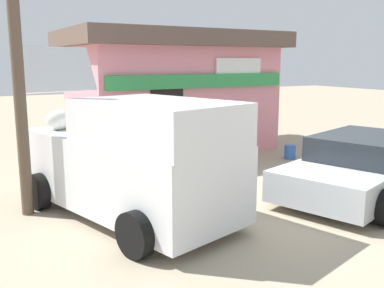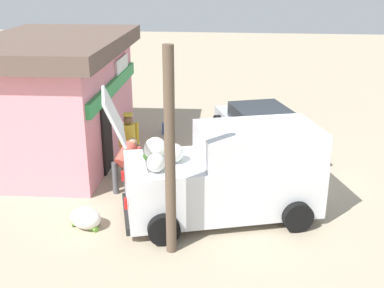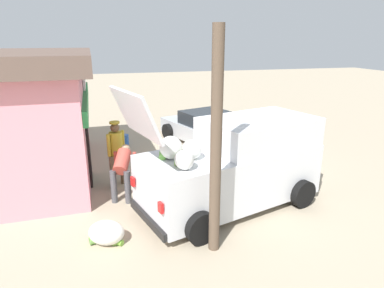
# 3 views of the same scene
# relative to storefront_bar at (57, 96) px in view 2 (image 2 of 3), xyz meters

# --- Properties ---
(ground_plane) EXTENTS (60.00, 60.00, 0.00)m
(ground_plane) POSITION_rel_storefront_bar_xyz_m (-0.59, -5.63, -1.79)
(ground_plane) COLOR tan
(storefront_bar) EXTENTS (6.26, 4.03, 3.46)m
(storefront_bar) POSITION_rel_storefront_bar_xyz_m (0.00, 0.00, 0.00)
(storefront_bar) COLOR pink
(storefront_bar) RESTS_ON ground_plane
(delivery_van) EXTENTS (2.99, 4.81, 2.91)m
(delivery_van) POSITION_rel_storefront_bar_xyz_m (-3.17, -5.00, -0.78)
(delivery_van) COLOR silver
(delivery_van) RESTS_ON ground_plane
(parked_sedan) EXTENTS (4.84, 3.23, 1.19)m
(parked_sedan) POSITION_rel_storefront_bar_xyz_m (1.39, -5.91, -1.22)
(parked_sedan) COLOR #B2B7BC
(parked_sedan) RESTS_ON ground_plane
(vendor_standing) EXTENTS (0.48, 0.48, 1.76)m
(vendor_standing) POSITION_rel_storefront_bar_xyz_m (-1.40, -2.39, -0.77)
(vendor_standing) COLOR #726047
(vendor_standing) RESTS_ON ground_plane
(customer_bending) EXTENTS (0.80, 0.67, 1.29)m
(customer_bending) POSITION_rel_storefront_bar_xyz_m (-2.22, -2.47, -0.98)
(customer_bending) COLOR #4C4C51
(customer_bending) RESTS_ON ground_plane
(unloaded_banana_pile) EXTENTS (0.77, 0.85, 0.45)m
(unloaded_banana_pile) POSITION_rel_storefront_bar_xyz_m (-4.05, -2.03, -1.57)
(unloaded_banana_pile) COLOR silver
(unloaded_banana_pile) RESTS_ON ground_plane
(paint_bucket) EXTENTS (0.31, 0.31, 0.38)m
(paint_bucket) POSITION_rel_storefront_bar_xyz_m (2.20, -2.79, -1.60)
(paint_bucket) COLOR blue
(paint_bucket) RESTS_ON ground_plane
(utility_pole) EXTENTS (0.20, 0.20, 4.01)m
(utility_pole) POSITION_rel_storefront_bar_xyz_m (-4.74, -3.96, 0.22)
(utility_pole) COLOR brown
(utility_pole) RESTS_ON ground_plane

